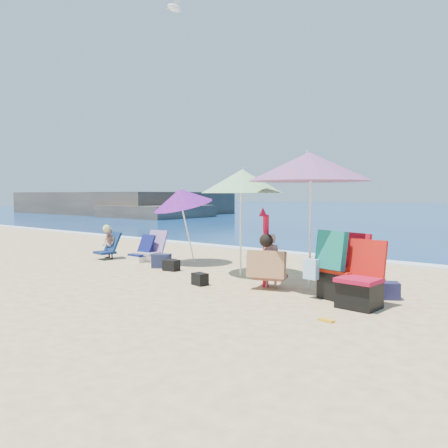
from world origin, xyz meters
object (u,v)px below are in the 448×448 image
Objects in this scene: umbrella_striped at (242,181)px; chair_rainbow at (153,253)px; chair_navy at (141,254)px; person_left at (109,243)px; camp_chair_left at (360,288)px; person_center at (269,262)px; furled_umbrella at (265,243)px; umbrella_turquoise at (309,167)px; umbrella_blue at (181,198)px; seagull at (174,8)px; camp_chair_right at (340,274)px.

umbrella_striped is 3.57m from chair_rainbow.
chair_navy is 1.03m from person_left.
person_center is (-1.84, 0.30, 0.18)m from camp_chair_left.
chair_rainbow is (-4.11, 0.97, -0.61)m from furled_umbrella.
umbrella_turquoise is 2.63× the size of camp_chair_left.
umbrella_turquoise reaches higher than umbrella_striped.
umbrella_striped is at bearing -1.02° from chair_navy.
umbrella_striped is at bearing -5.67° from chair_rainbow.
furled_umbrella is at bearing -17.71° from umbrella_blue.
umbrella_striped is 2.25× the size of person_center.
person_left is 0.93× the size of seagull.
furled_umbrella is at bearing -9.47° from chair_navy.
chair_rainbow is at bearing 172.52° from umbrella_turquoise.
umbrella_turquoise is 1.99m from camp_chair_right.
seagull is at bearing 166.00° from camp_chair_left.
person_center is (4.44, -0.79, 0.31)m from chair_navy.
camp_chair_left is 7.29m from person_left.
umbrella_blue reaches higher than chair_rainbow.
person_center is 1.11× the size of person_left.
chair_rainbow is at bearing 177.74° from seagull.
umbrella_striped is 1.14× the size of umbrella_blue.
camp_chair_right reaches higher than camp_chair_left.
furled_umbrella is (1.03, -0.66, -1.17)m from umbrella_striped.
camp_chair_right is at bearing -12.59° from umbrella_blue.
person_left is (-6.77, 0.48, 0.00)m from camp_chair_right.
furled_umbrella reaches higher than camp_chair_right.
seagull is at bearing 163.99° from furled_umbrella.
camp_chair_right reaches higher than chair_rainbow.
seagull reaches higher than chair_navy.
umbrella_striped is 2.15m from umbrella_blue.
furled_umbrella is 4.27m from chair_rainbow.
umbrella_striped is 1.99× the size of camp_chair_right.
umbrella_blue is 3.00× the size of chair_navy.
umbrella_turquoise is at bearing 154.93° from camp_chair_right.
seagull is at bearing -2.26° from chair_rainbow.
chair_navy is 0.66× the size of person_center.
person_left is (-5.28, 0.45, -0.40)m from furled_umbrella.
camp_chair_left is 0.90× the size of camp_chair_right.
person_center is at bearing -145.00° from umbrella_turquoise.
umbrella_turquoise reaches higher than person_center.
umbrella_turquoise is 1.59m from furled_umbrella.
person_left is at bearing 175.96° from camp_chair_right.
chair_navy is at bearing -166.90° from umbrella_blue.
person_left is (-5.41, 0.51, -0.07)m from person_center.
umbrella_striped is 4.53m from person_left.
umbrella_blue is 1.75× the size of camp_chair_right.
umbrella_blue is at bearing 162.29° from furled_umbrella.
umbrella_blue is 2.54m from person_left.
camp_chair_left is at bearing -10.59° from furled_umbrella.
camp_chair_left is at bearing -15.01° from umbrella_blue.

